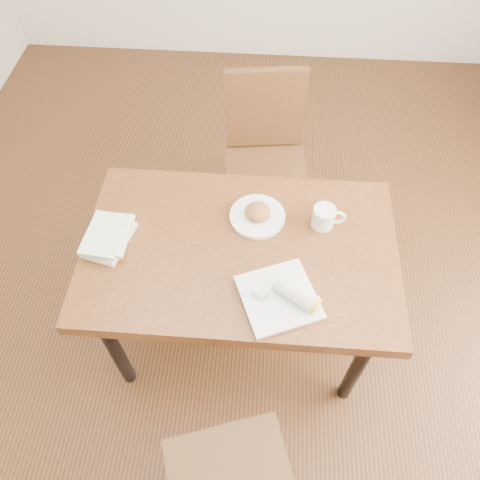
# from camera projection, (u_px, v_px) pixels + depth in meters

# --- Properties ---
(ground) EXTENTS (4.00, 5.00, 0.01)m
(ground) POSITION_uv_depth(u_px,v_px,m) (240.00, 330.00, 2.44)
(ground) COLOR #472814
(ground) RESTS_ON ground
(room_walls) EXTENTS (4.02, 5.02, 2.80)m
(room_walls) POSITION_uv_depth(u_px,v_px,m) (240.00, 36.00, 1.11)
(room_walls) COLOR beige
(room_walls) RESTS_ON ground
(table) EXTENTS (1.24, 0.78, 0.75)m
(table) POSITION_uv_depth(u_px,v_px,m) (240.00, 259.00, 1.90)
(table) COLOR brown
(table) RESTS_ON ground
(chair_far) EXTENTS (0.47, 0.47, 0.95)m
(chair_far) POSITION_uv_depth(u_px,v_px,m) (266.00, 150.00, 2.44)
(chair_far) COLOR #4C2E15
(chair_far) RESTS_ON ground
(plate_scone) EXTENTS (0.23, 0.23, 0.07)m
(plate_scone) POSITION_uv_depth(u_px,v_px,m) (257.00, 215.00, 1.90)
(plate_scone) COLOR white
(plate_scone) RESTS_ON table
(coffee_mug) EXTENTS (0.14, 0.09, 0.09)m
(coffee_mug) POSITION_uv_depth(u_px,v_px,m) (325.00, 217.00, 1.86)
(coffee_mug) COLOR white
(coffee_mug) RESTS_ON table
(plate_burrito) EXTENTS (0.34, 0.34, 0.09)m
(plate_burrito) POSITION_uv_depth(u_px,v_px,m) (284.00, 296.00, 1.67)
(plate_burrito) COLOR white
(plate_burrito) RESTS_ON table
(book_stack) EXTENTS (0.19, 0.24, 0.06)m
(book_stack) POSITION_uv_depth(u_px,v_px,m) (108.00, 237.00, 1.82)
(book_stack) COLOR white
(book_stack) RESTS_ON table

